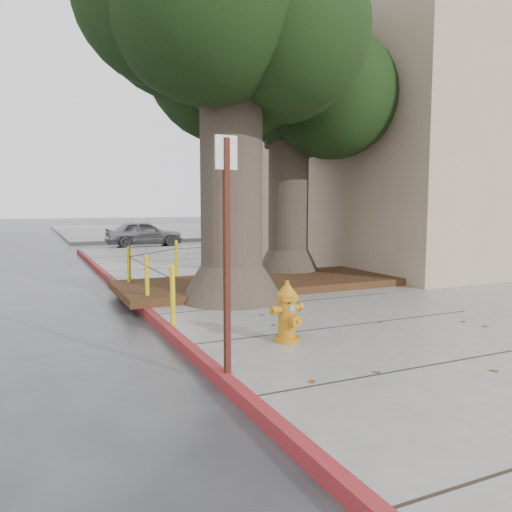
{
  "coord_description": "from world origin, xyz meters",
  "views": [
    {
      "loc": [
        -3.92,
        -6.29,
        2.03
      ],
      "look_at": [
        -0.2,
        1.78,
        1.1
      ],
      "focal_mm": 35.0,
      "sensor_mm": 36.0,
      "label": 1
    }
  ],
  "objects": [
    {
      "name": "ground",
      "position": [
        0.0,
        0.0,
        0.0
      ],
      "size": [
        140.0,
        140.0,
        0.0
      ],
      "primitive_type": "plane",
      "color": "#28282B",
      "rests_on": "ground"
    },
    {
      "name": "sidewalk_main",
      "position": [
        6.0,
        2.5,
        0.07
      ],
      "size": [
        16.0,
        26.0,
        0.15
      ],
      "primitive_type": "cube",
      "color": "slate",
      "rests_on": "ground"
    },
    {
      "name": "sidewalk_far",
      "position": [
        6.0,
        30.0,
        0.07
      ],
      "size": [
        16.0,
        20.0,
        0.15
      ],
      "primitive_type": "cube",
      "color": "slate",
      "rests_on": "ground"
    },
    {
      "name": "curb_red",
      "position": [
        -2.0,
        2.5,
        0.07
      ],
      "size": [
        0.14,
        26.0,
        0.16
      ],
      "primitive_type": "cube",
      "color": "maroon",
      "rests_on": "ground"
    },
    {
      "name": "planter_bed",
      "position": [
        0.9,
        3.9,
        0.23
      ],
      "size": [
        6.4,
        2.6,
        0.16
      ],
      "primitive_type": "cube",
      "color": "black",
      "rests_on": "sidewalk_main"
    },
    {
      "name": "building_corner",
      "position": [
        10.0,
        8.5,
        5.0
      ],
      "size": [
        12.0,
        13.0,
        10.0
      ],
      "primitive_type": "cube",
      "color": "tan",
      "rests_on": "ground"
    },
    {
      "name": "building_side_white",
      "position": [
        16.0,
        26.0,
        4.5
      ],
      "size": [
        10.0,
        10.0,
        9.0
      ],
      "primitive_type": "cube",
      "color": "silver",
      "rests_on": "ground"
    },
    {
      "name": "building_side_grey",
      "position": [
        22.0,
        32.0,
        6.0
      ],
      "size": [
        12.0,
        14.0,
        12.0
      ],
      "primitive_type": "cube",
      "color": "slate",
      "rests_on": "ground"
    },
    {
      "name": "tree_near",
      "position": [
        0.03,
        2.82,
        5.39
      ],
      "size": [
        4.5,
        3.8,
        7.68
      ],
      "color": "#4C3F33",
      "rests_on": "sidewalk_main"
    },
    {
      "name": "tree_far",
      "position": [
        2.64,
        5.32,
        5.02
      ],
      "size": [
        4.5,
        3.8,
        7.17
      ],
      "color": "#4C3F33",
      "rests_on": "sidewalk_main"
    },
    {
      "name": "bollard_ring",
      "position": [
        -0.87,
        4.38,
        0.66
      ],
      "size": [
        3.79,
        5.39,
        0.95
      ],
      "color": "gold",
      "rests_on": "sidewalk_main"
    },
    {
      "name": "fire_hydrant",
      "position": [
        -0.74,
        -0.41,
        0.56
      ],
      "size": [
        0.45,
        0.41,
        0.85
      ],
      "rotation": [
        0.0,
        0.0,
        0.13
      ],
      "color": "#BE7613",
      "rests_on": "sidewalk_main"
    },
    {
      "name": "signpost",
      "position": [
        -1.95,
        -1.24,
        1.63
      ],
      "size": [
        0.26,
        0.07,
        2.61
      ],
      "rotation": [
        0.0,
        0.0,
        0.09
      ],
      "color": "#471911",
      "rests_on": "sidewalk_main"
    },
    {
      "name": "car_silver",
      "position": [
        1.23,
        17.81,
        0.62
      ],
      "size": [
        3.64,
        1.5,
        1.24
      ],
      "primitive_type": "imported",
      "rotation": [
        0.0,
        0.0,
        1.56
      ],
      "color": "#97979C",
      "rests_on": "ground"
    },
    {
      "name": "car_red",
      "position": [
        10.84,
        17.55,
        0.68
      ],
      "size": [
        4.26,
        1.95,
        1.36
      ],
      "primitive_type": "imported",
      "rotation": [
        0.0,
        0.0,
        1.7
      ],
      "color": "#99230D",
      "rests_on": "ground"
    }
  ]
}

